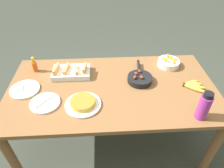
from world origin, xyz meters
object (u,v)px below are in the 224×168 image
hot_sauce_bottle (34,65)px  skillet (140,78)px  empty_plate_near_front (25,90)px  empty_plate_far_left (45,103)px  fruit_bowl_mango (169,62)px  banana_bunch (193,85)px  water_bottle (204,106)px  melon_tray (71,72)px  frittata_plate_center (83,103)px

hot_sauce_bottle → skillet: bearing=-12.3°
empty_plate_near_front → empty_plate_far_left: (0.19, -0.16, 0.00)m
empty_plate_far_left → hot_sauce_bottle: hot_sauce_bottle is taller
empty_plate_near_front → fruit_bowl_mango: (1.26, 0.29, 0.03)m
banana_bunch → hot_sauce_bottle: bearing=167.1°
fruit_bowl_mango → hot_sauce_bottle: bearing=-179.2°
skillet → water_bottle: 0.56m
melon_tray → fruit_bowl_mango: size_ratio=1.62×
fruit_bowl_mango → hot_sauce_bottle: 1.23m
melon_tray → empty_plate_near_front: melon_tray is taller
skillet → empty_plate_near_front: size_ratio=1.58×
fruit_bowl_mango → water_bottle: size_ratio=0.91×
banana_bunch → empty_plate_far_left: bearing=-174.0°
melon_tray → banana_bunch: bearing=-12.9°
skillet → fruit_bowl_mango: bearing=-49.0°
banana_bunch → skillet: skillet is taller
empty_plate_near_front → fruit_bowl_mango: 1.29m
empty_plate_near_front → empty_plate_far_left: size_ratio=1.05×
fruit_bowl_mango → frittata_plate_center: bearing=-148.2°
fruit_bowl_mango → hot_sauce_bottle: hot_sauce_bottle is taller
banana_bunch → fruit_bowl_mango: size_ratio=0.91×
empty_plate_near_front → water_bottle: 1.36m
banana_bunch → empty_plate_near_front: 1.37m
water_bottle → hot_sauce_bottle: 1.42m
empty_plate_near_front → banana_bunch: bearing=-1.7°
banana_bunch → water_bottle: 0.34m
water_bottle → empty_plate_near_front: bearing=164.7°
skillet → hot_sauce_bottle: (-0.92, 0.20, 0.04)m
skillet → fruit_bowl_mango: fruit_bowl_mango is taller
empty_plate_far_left → water_bottle: 1.13m
banana_bunch → skillet: (-0.42, 0.11, 0.01)m
melon_tray → empty_plate_far_left: size_ratio=1.46×
empty_plate_far_left → water_bottle: (1.11, -0.19, 0.10)m
skillet → empty_plate_far_left: bearing=113.0°
frittata_plate_center → water_bottle: size_ratio=1.21×
empty_plate_far_left → empty_plate_near_front: bearing=140.1°
banana_bunch → frittata_plate_center: size_ratio=0.69×
empty_plate_near_front → melon_tray: bearing=28.1°
fruit_bowl_mango → water_bottle: 0.65m
fruit_bowl_mango → water_bottle: (0.05, -0.64, 0.07)m
frittata_plate_center → hot_sauce_bottle: size_ratio=1.85×
banana_bunch → fruit_bowl_mango: 0.35m
fruit_bowl_mango → water_bottle: water_bottle is taller
banana_bunch → fruit_bowl_mango: (-0.11, 0.33, 0.02)m
banana_bunch → frittata_plate_center: bearing=-170.0°
frittata_plate_center → melon_tray: bearing=107.4°
skillet → empty_plate_far_left: size_ratio=1.65×
empty_plate_far_left → melon_tray: bearing=65.1°
fruit_bowl_mango → empty_plate_near_front: bearing=-167.2°
frittata_plate_center → hot_sauce_bottle: (-0.45, 0.47, 0.04)m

